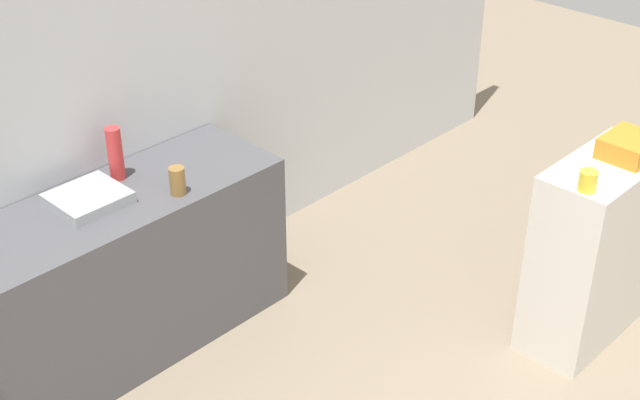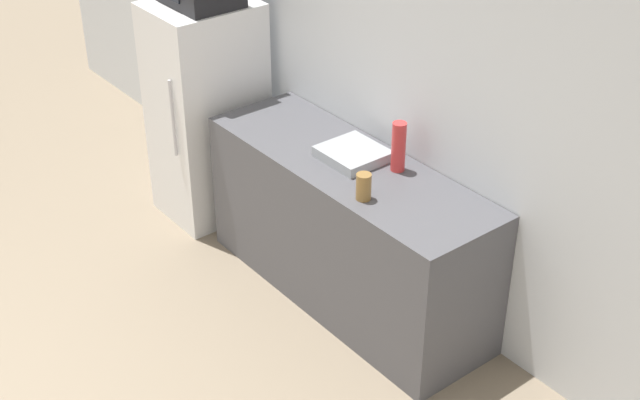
% 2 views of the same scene
% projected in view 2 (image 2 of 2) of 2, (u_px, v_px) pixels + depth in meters
% --- Properties ---
extents(wall_back, '(8.00, 0.06, 2.60)m').
position_uv_depth(wall_back, '(370.00, 72.00, 5.18)').
color(wall_back, silver).
rests_on(wall_back, ground_plane).
extents(refrigerator, '(0.57, 0.69, 1.51)m').
position_uv_depth(refrigerator, '(207.00, 111.00, 5.99)').
color(refrigerator, silver).
rests_on(refrigerator, ground_plane).
extents(counter, '(1.96, 0.64, 0.92)m').
position_uv_depth(counter, '(348.00, 230.00, 5.27)').
color(counter, '#4C4C51').
rests_on(counter, ground_plane).
extents(sink_basin, '(0.35, 0.33, 0.06)m').
position_uv_depth(sink_basin, '(353.00, 154.00, 5.06)').
color(sink_basin, '#9EA3A8').
rests_on(sink_basin, counter).
extents(bottle_tall, '(0.08, 0.08, 0.29)m').
position_uv_depth(bottle_tall, '(399.00, 147.00, 4.89)').
color(bottle_tall, red).
rests_on(bottle_tall, counter).
extents(bottle_short, '(0.08, 0.08, 0.15)m').
position_uv_depth(bottle_short, '(364.00, 187.00, 4.66)').
color(bottle_short, olive).
rests_on(bottle_short, counter).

